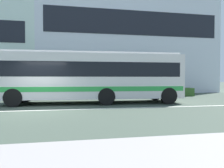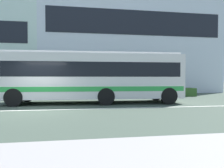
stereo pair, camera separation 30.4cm
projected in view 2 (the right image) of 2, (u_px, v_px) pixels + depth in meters
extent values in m
plane|color=#3A463C|center=(34.00, 110.00, 9.66)|extent=(160.00, 160.00, 0.00)
cube|color=silver|center=(34.00, 110.00, 9.66)|extent=(60.00, 0.16, 0.01)
cube|color=#2F5524|center=(83.00, 93.00, 16.32)|extent=(19.66, 1.10, 0.72)
cube|color=silver|center=(126.00, 42.00, 25.48)|extent=(19.89, 10.07, 12.67)
cube|color=black|center=(138.00, 23.00, 20.46)|extent=(18.30, 0.04, 2.53)
cube|color=silver|center=(94.00, 76.00, 12.57)|extent=(10.98, 3.00, 2.67)
cube|color=black|center=(94.00, 70.00, 12.56)|extent=(10.33, 2.99, 0.85)
cube|color=green|center=(94.00, 88.00, 12.59)|extent=(10.77, 3.01, 0.28)
cube|color=silver|center=(94.00, 54.00, 12.53)|extent=(10.53, 2.58, 0.12)
cube|color=black|center=(3.00, 70.00, 11.96)|extent=(0.12, 2.13, 0.94)
cylinder|color=black|center=(14.00, 98.00, 10.95)|extent=(1.01, 0.32, 1.00)
cylinder|color=black|center=(27.00, 94.00, 13.27)|extent=(1.01, 0.32, 1.00)
cylinder|color=black|center=(106.00, 97.00, 11.51)|extent=(1.01, 0.32, 1.00)
cylinder|color=black|center=(103.00, 94.00, 13.83)|extent=(1.01, 0.32, 1.00)
cylinder|color=black|center=(169.00, 96.00, 11.93)|extent=(1.01, 0.32, 1.00)
cylinder|color=black|center=(156.00, 93.00, 14.25)|extent=(1.01, 0.32, 1.00)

